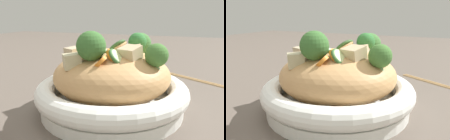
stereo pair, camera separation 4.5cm
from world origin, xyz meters
TOP-DOWN VIEW (x-y plane):
  - ground_plane at (0.00, 0.00)m, footprint 3.00×3.00m
  - serving_bowl at (0.00, 0.00)m, footprint 0.30×0.30m
  - noodle_heap at (-0.00, -0.00)m, footprint 0.23×0.23m
  - broccoli_florets at (-0.03, -0.01)m, footprint 0.17×0.21m
  - carrot_coins at (-0.01, 0.02)m, footprint 0.09×0.18m
  - zucchini_slices at (-0.01, -0.00)m, footprint 0.09×0.13m
  - chicken_chunks at (0.02, 0.02)m, footprint 0.17×0.14m
  - chopsticks_pair at (-0.18, -0.26)m, footprint 0.21×0.13m

SIDE VIEW (x-z plane):
  - ground_plane at x=0.00m, z-range 0.00..0.00m
  - chopsticks_pair at x=-0.18m, z-range 0.00..0.01m
  - serving_bowl at x=0.00m, z-range 0.00..0.06m
  - noodle_heap at x=0.00m, z-range 0.01..0.13m
  - chicken_chunks at x=0.02m, z-range 0.09..0.14m
  - carrot_coins at x=-0.01m, z-range 0.10..0.13m
  - zucchini_slices at x=-0.01m, z-range 0.10..0.14m
  - broccoli_florets at x=-0.03m, z-range 0.09..0.17m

